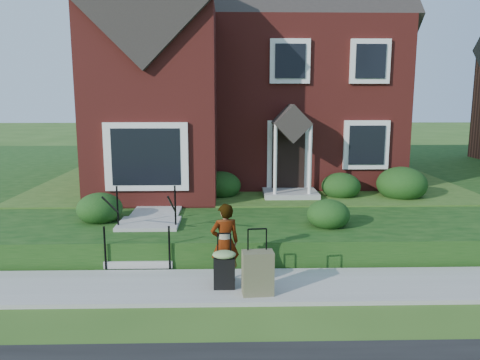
{
  "coord_description": "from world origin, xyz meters",
  "views": [
    {
      "loc": [
        -0.64,
        -8.29,
        3.52
      ],
      "look_at": [
        -0.38,
        2.0,
        1.71
      ],
      "focal_mm": 35.0,
      "sensor_mm": 36.0,
      "label": 1
    }
  ],
  "objects_px": {
    "front_steps": "(146,236)",
    "woman": "(225,243)",
    "suitcase_black": "(224,267)",
    "suitcase_olive": "(258,273)"
  },
  "relations": [
    {
      "from": "front_steps",
      "to": "woman",
      "type": "distance_m",
      "value": 2.46
    },
    {
      "from": "woman",
      "to": "front_steps",
      "type": "bearing_deg",
      "value": -57.96
    },
    {
      "from": "suitcase_black",
      "to": "suitcase_olive",
      "type": "height_order",
      "value": "suitcase_olive"
    },
    {
      "from": "suitcase_black",
      "to": "suitcase_olive",
      "type": "distance_m",
      "value": 0.66
    },
    {
      "from": "woman",
      "to": "suitcase_olive",
      "type": "distance_m",
      "value": 0.93
    },
    {
      "from": "front_steps",
      "to": "woman",
      "type": "height_order",
      "value": "woman"
    },
    {
      "from": "front_steps",
      "to": "suitcase_olive",
      "type": "distance_m",
      "value": 3.3
    },
    {
      "from": "woman",
      "to": "suitcase_olive",
      "type": "relative_size",
      "value": 1.27
    },
    {
      "from": "front_steps",
      "to": "suitcase_black",
      "type": "bearing_deg",
      "value": -48.6
    },
    {
      "from": "suitcase_black",
      "to": "suitcase_olive",
      "type": "xyz_separation_m",
      "value": [
        0.59,
        -0.28,
        -0.0
      ]
    }
  ]
}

